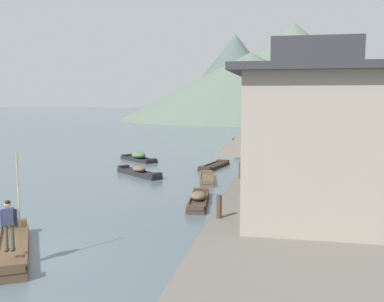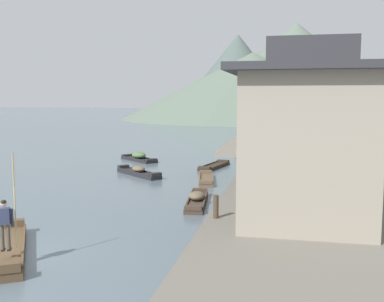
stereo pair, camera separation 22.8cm
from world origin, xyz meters
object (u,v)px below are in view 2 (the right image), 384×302
(boat_moored_nearest, at_px, (239,151))
(house_waterfront_second, at_px, (301,123))
(boat_foreground_poled, at_px, (9,249))
(house_waterfront_nearest, at_px, (305,135))
(boat_moored_second, at_px, (197,200))
(boat_crossing_west, at_px, (139,157))
(boat_midriver_upstream, at_px, (214,166))
(boat_moored_third, at_px, (248,136))
(house_waterfront_tall, at_px, (296,117))
(mooring_post_dock_mid, at_px, (240,171))
(boat_midriver_drifting, at_px, (244,139))
(boat_moored_far, at_px, (206,179))
(boatman_person, at_px, (5,219))
(mooring_post_dock_near, at_px, (216,207))
(boat_upstream_distant, at_px, (139,172))

(boat_moored_nearest, xyz_separation_m, house_waterfront_second, (5.18, -17.54, 3.64))
(boat_foreground_poled, bearing_deg, house_waterfront_nearest, 23.07)
(boat_moored_second, height_order, boat_crossing_west, boat_crossing_west)
(boat_midriver_upstream, height_order, boat_crossing_west, boat_crossing_west)
(boat_foreground_poled, relative_size, boat_moored_third, 1.31)
(house_waterfront_tall, height_order, mooring_post_dock_mid, house_waterfront_tall)
(boat_midriver_drifting, xyz_separation_m, mooring_post_dock_mid, (2.62, -30.02, 1.04))
(house_waterfront_nearest, xyz_separation_m, mooring_post_dock_mid, (-3.11, 6.82, -2.55))
(house_waterfront_second, bearing_deg, boat_moored_far, 155.40)
(boat_moored_third, relative_size, boat_midriver_drifting, 0.71)
(house_waterfront_second, bearing_deg, boat_midriver_drifting, 101.24)
(boat_midriver_upstream, relative_size, house_waterfront_second, 0.63)
(boat_moored_third, height_order, boat_midriver_upstream, boat_moored_third)
(boat_moored_nearest, height_order, house_waterfront_nearest, house_waterfront_nearest)
(boatman_person, bearing_deg, boat_moored_far, 77.45)
(boat_midriver_drifting, height_order, boat_crossing_west, boat_midriver_drifting)
(boat_midriver_drifting, xyz_separation_m, house_waterfront_nearest, (5.74, -36.84, 3.58))
(boat_moored_nearest, bearing_deg, boat_moored_second, -89.51)
(boat_moored_second, relative_size, boat_moored_far, 1.10)
(boat_moored_nearest, xyz_separation_m, boat_crossing_west, (-7.56, -6.91, 0.05))
(boat_moored_far, height_order, mooring_post_dock_mid, mooring_post_dock_mid)
(house_waterfront_tall, bearing_deg, boat_midriver_upstream, 168.50)
(boat_moored_third, height_order, boat_midriver_drifting, boat_midriver_drifting)
(boat_moored_far, relative_size, mooring_post_dock_near, 4.61)
(boat_midriver_upstream, height_order, boat_upstream_distant, boat_upstream_distant)
(boat_moored_nearest, xyz_separation_m, boat_midriver_upstream, (-0.86, -9.26, -0.11))
(house_waterfront_second, bearing_deg, mooring_post_dock_near, -109.66)
(boat_moored_nearest, relative_size, boat_midriver_drifting, 0.85)
(boat_moored_third, distance_m, mooring_post_dock_mid, 35.41)
(boat_moored_third, bearing_deg, house_waterfront_nearest, -82.22)
(boat_moored_nearest, height_order, boat_moored_far, boat_moored_nearest)
(boat_moored_far, distance_m, boat_crossing_west, 10.76)
(house_waterfront_nearest, distance_m, mooring_post_dock_mid, 7.92)
(boatman_person, relative_size, house_waterfront_tall, 0.44)
(boat_moored_third, bearing_deg, boat_moored_far, -89.64)
(boat_moored_far, height_order, boat_crossing_west, boat_crossing_west)
(boat_moored_far, height_order, house_waterfront_second, house_waterfront_second)
(boatman_person, distance_m, boat_midriver_drifting, 42.21)
(boat_moored_second, distance_m, mooring_post_dock_mid, 3.35)
(boat_moored_far, height_order, boat_upstream_distant, boat_upstream_distant)
(boat_moored_nearest, relative_size, mooring_post_dock_near, 5.29)
(boatman_person, bearing_deg, mooring_post_dock_near, 33.98)
(boatman_person, relative_size, boat_upstream_distant, 0.77)
(boat_foreground_poled, xyz_separation_m, boat_moored_far, (4.12, 14.34, -0.04))
(boat_foreground_poled, xyz_separation_m, boat_midriver_upstream, (3.71, 20.05, -0.06))
(boat_foreground_poled, height_order, mooring_post_dock_mid, mooring_post_dock_mid)
(boat_moored_second, bearing_deg, boat_moored_third, 91.24)
(boat_midriver_drifting, bearing_deg, boat_moored_nearest, -86.93)
(boat_foreground_poled, bearing_deg, boat_moored_nearest, 81.14)
(boat_upstream_distant, bearing_deg, boat_crossing_west, 108.49)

